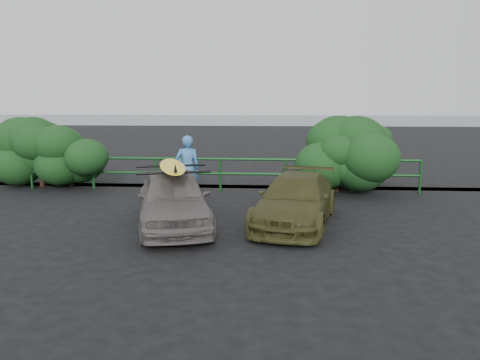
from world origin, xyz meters
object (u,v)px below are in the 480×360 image
Objects in this scene: sedan at (173,199)px; man at (188,168)px; guardrail at (188,174)px; surfboard at (172,166)px; olive_vehicle at (296,200)px.

sedan is 2.05× the size of man.
guardrail is 5.38× the size of surfboard.
guardrail is 4.83m from olive_vehicle.
olive_vehicle is 1.47× the size of surfboard.
olive_vehicle is at bearing -6.09° from sedan.
sedan is 2.79m from man.
guardrail is at bearing -87.42° from man.
surfboard is (0.41, -4.12, 0.85)m from guardrail.
sedan is at bearing -84.36° from guardrail.
man reaches higher than sedan.
olive_vehicle is 2.09× the size of man.
surfboard is at bearing -84.36° from guardrail.
man reaches higher than surfboard.
man is (0.24, -1.35, 0.39)m from guardrail.
surfboard reaches higher than olive_vehicle.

